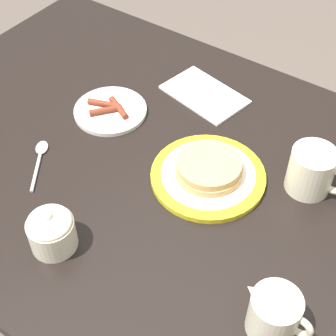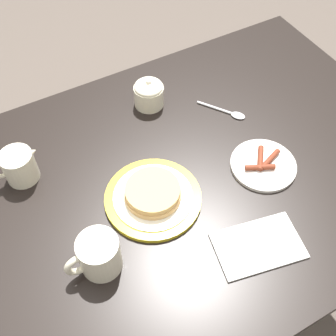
{
  "view_description": "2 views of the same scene",
  "coord_description": "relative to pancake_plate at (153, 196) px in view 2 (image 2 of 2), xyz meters",
  "views": [
    {
      "loc": [
        0.33,
        -0.59,
        1.51
      ],
      "look_at": [
        -0.07,
        -0.02,
        0.77
      ],
      "focal_mm": 55.0,
      "sensor_mm": 36.0,
      "label": 1
    },
    {
      "loc": [
        0.23,
        0.52,
        1.59
      ],
      "look_at": [
        -0.07,
        -0.02,
        0.77
      ],
      "focal_mm": 45.0,
      "sensor_mm": 36.0,
      "label": 2
    }
  ],
  "objects": [
    {
      "name": "side_plate_bacon",
      "position": [
        -0.29,
        0.05,
        -0.01
      ],
      "size": [
        0.17,
        0.17,
        0.02
      ],
      "color": "silver",
      "rests_on": "dining_table"
    },
    {
      "name": "spoon",
      "position": [
        -0.32,
        -0.15,
        -0.01
      ],
      "size": [
        0.1,
        0.13,
        0.01
      ],
      "color": "silver",
      "rests_on": "dining_table"
    },
    {
      "name": "ground_plane",
      "position": [
        -0.0,
        -0.03,
        -0.76
      ],
      "size": [
        8.0,
        8.0,
        0.0
      ],
      "primitive_type": "plane",
      "color": "#51473F"
    },
    {
      "name": "sugar_bowl",
      "position": [
        -0.14,
        -0.29,
        0.02
      ],
      "size": [
        0.08,
        0.08,
        0.09
      ],
      "color": "beige",
      "rests_on": "dining_table"
    },
    {
      "name": "coffee_mug",
      "position": [
        0.18,
        0.09,
        0.03
      ],
      "size": [
        0.12,
        0.09,
        0.09
      ],
      "color": "beige",
      "rests_on": "dining_table"
    },
    {
      "name": "napkin",
      "position": [
        -0.15,
        0.22,
        -0.01
      ],
      "size": [
        0.21,
        0.15,
        0.01
      ],
      "color": "white",
      "rests_on": "dining_table"
    },
    {
      "name": "creamer_pitcher",
      "position": [
        0.25,
        -0.21,
        0.03
      ],
      "size": [
        0.12,
        0.08,
        0.09
      ],
      "color": "beige",
      "rests_on": "dining_table"
    },
    {
      "name": "dining_table",
      "position": [
        -0.0,
        -0.03,
        -0.13
      ],
      "size": [
        1.48,
        0.87,
        0.74
      ],
      "color": "black",
      "rests_on": "ground_plane"
    },
    {
      "name": "pancake_plate",
      "position": [
        0.0,
        0.0,
        0.0
      ],
      "size": [
        0.23,
        0.23,
        0.05
      ],
      "color": "gold",
      "rests_on": "dining_table"
    }
  ]
}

